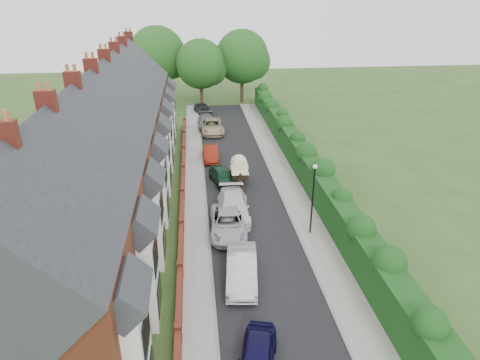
# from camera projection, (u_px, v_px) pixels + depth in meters

# --- Properties ---
(ground) EXTENTS (140.00, 140.00, 0.00)m
(ground) POSITION_uv_depth(u_px,v_px,m) (271.00, 272.00, 25.40)
(ground) COLOR #2D4C1E
(ground) RESTS_ON ground
(road) EXTENTS (6.00, 58.00, 0.02)m
(road) POSITION_uv_depth(u_px,v_px,m) (242.00, 192.00, 35.33)
(road) COLOR black
(road) RESTS_ON ground
(pavement_hedge_side) EXTENTS (2.20, 58.00, 0.12)m
(pavement_hedge_side) POSITION_uv_depth(u_px,v_px,m) (291.00, 189.00, 35.71)
(pavement_hedge_side) COLOR gray
(pavement_hedge_side) RESTS_ON ground
(pavement_house_side) EXTENTS (1.70, 58.00, 0.12)m
(pavement_house_side) POSITION_uv_depth(u_px,v_px,m) (195.00, 194.00, 34.93)
(pavement_house_side) COLOR gray
(pavement_house_side) RESTS_ON ground
(kerb_hedge_side) EXTENTS (0.18, 58.00, 0.13)m
(kerb_hedge_side) POSITION_uv_depth(u_px,v_px,m) (278.00, 190.00, 35.61)
(kerb_hedge_side) COLOR gray
(kerb_hedge_side) RESTS_ON ground
(kerb_house_side) EXTENTS (0.18, 58.00, 0.13)m
(kerb_house_side) POSITION_uv_depth(u_px,v_px,m) (205.00, 194.00, 35.00)
(kerb_house_side) COLOR gray
(kerb_house_side) RESTS_ON ground
(hedge) EXTENTS (2.10, 58.00, 2.85)m
(hedge) POSITION_uv_depth(u_px,v_px,m) (313.00, 172.00, 35.26)
(hedge) COLOR #133C13
(hedge) RESTS_ON ground
(terrace_row) EXTENTS (9.05, 40.50, 11.50)m
(terrace_row) POSITION_uv_depth(u_px,v_px,m) (104.00, 151.00, 31.55)
(terrace_row) COLOR brown
(terrace_row) RESTS_ON ground
(garden_wall_row) EXTENTS (0.35, 40.35, 1.10)m
(garden_wall_row) POSITION_uv_depth(u_px,v_px,m) (183.00, 196.00, 33.76)
(garden_wall_row) COLOR maroon
(garden_wall_row) RESTS_ON ground
(lamppost) EXTENTS (0.32, 0.32, 5.16)m
(lamppost) POSITION_uv_depth(u_px,v_px,m) (313.00, 191.00, 28.02)
(lamppost) COLOR black
(lamppost) RESTS_ON ground
(tree_far_left) EXTENTS (7.14, 6.80, 9.29)m
(tree_far_left) POSITION_uv_depth(u_px,v_px,m) (203.00, 65.00, 59.16)
(tree_far_left) COLOR #332316
(tree_far_left) RESTS_ON ground
(tree_far_right) EXTENTS (7.98, 7.60, 10.31)m
(tree_far_right) POSITION_uv_depth(u_px,v_px,m) (245.00, 58.00, 61.32)
(tree_far_right) COLOR #332316
(tree_far_right) RESTS_ON ground
(tree_far_back) EXTENTS (8.40, 8.00, 10.82)m
(tree_far_back) POSITION_uv_depth(u_px,v_px,m) (160.00, 56.00, 60.92)
(tree_far_back) COLOR #332316
(tree_far_back) RESTS_ON ground
(car_navy) EXTENTS (2.49, 4.17, 1.33)m
(car_navy) POSITION_uv_depth(u_px,v_px,m) (257.00, 357.00, 18.72)
(car_navy) COLOR #0F0B34
(car_navy) RESTS_ON ground
(car_silver_a) EXTENTS (2.20, 5.00, 1.60)m
(car_silver_a) POSITION_uv_depth(u_px,v_px,m) (242.00, 269.00, 24.35)
(car_silver_a) COLOR silver
(car_silver_a) RESTS_ON ground
(car_silver_b) EXTENTS (2.68, 5.38, 1.46)m
(car_silver_b) POSITION_uv_depth(u_px,v_px,m) (228.00, 223.00, 29.27)
(car_silver_b) COLOR #B7B9BF
(car_silver_b) RESTS_ON ground
(car_white) EXTENTS (2.41, 5.60, 1.61)m
(car_white) POSITION_uv_depth(u_px,v_px,m) (233.00, 207.00, 31.27)
(car_white) COLOR white
(car_white) RESTS_ON ground
(car_green) EXTENTS (2.53, 4.28, 1.37)m
(car_green) POSITION_uv_depth(u_px,v_px,m) (222.00, 176.00, 36.73)
(car_green) COLOR #0F3520
(car_green) RESTS_ON ground
(car_red) EXTENTS (1.43, 4.04, 1.33)m
(car_red) POSITION_uv_depth(u_px,v_px,m) (211.00, 153.00, 41.89)
(car_red) COLOR maroon
(car_red) RESTS_ON ground
(car_beige) EXTENTS (2.77, 5.64, 1.54)m
(car_beige) POSITION_uv_depth(u_px,v_px,m) (212.00, 126.00, 49.72)
(car_beige) COLOR tan
(car_beige) RESTS_ON ground
(car_grey) EXTENTS (2.09, 5.12, 1.48)m
(car_grey) POSITION_uv_depth(u_px,v_px,m) (207.00, 122.00, 51.50)
(car_grey) COLOR slate
(car_grey) RESTS_ON ground
(car_black) EXTENTS (2.72, 4.55, 1.45)m
(car_black) POSITION_uv_depth(u_px,v_px,m) (203.00, 109.00, 57.23)
(car_black) COLOR black
(car_black) RESTS_ON ground
(horse) EXTENTS (1.05, 1.77, 1.40)m
(horse) POSITION_uv_depth(u_px,v_px,m) (242.00, 184.00, 35.20)
(horse) COLOR #412A18
(horse) RESTS_ON ground
(horse_cart) EXTENTS (1.50, 3.31, 2.39)m
(horse_cart) POSITION_uv_depth(u_px,v_px,m) (239.00, 168.00, 36.55)
(horse_cart) COLOR black
(horse_cart) RESTS_ON ground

